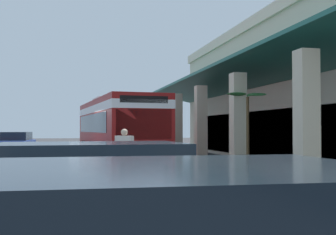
% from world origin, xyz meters
% --- Properties ---
extents(ground, '(120.00, 120.00, 0.00)m').
position_xyz_m(ground, '(0.00, 8.00, 0.00)').
color(ground, '#2D2D30').
extents(curb_strip, '(30.69, 0.50, 0.12)m').
position_xyz_m(curb_strip, '(-1.31, 3.92, 0.06)').
color(curb_strip, '#9E998E').
rests_on(curb_strip, ground).
extents(transit_bus, '(11.40, 3.62, 3.34)m').
position_xyz_m(transit_bus, '(-2.23, 1.11, 1.85)').
color(transit_bus, maroon).
rests_on(transit_bus, ground).
extents(parked_sedan_tan, '(2.56, 4.47, 1.47)m').
position_xyz_m(parked_sedan_tan, '(13.84, -0.63, 0.75)').
color(parked_sedan_tan, '#9E845B').
rests_on(parked_sedan_tan, ground).
extents(parked_sedan_blue, '(4.51, 2.22, 1.47)m').
position_xyz_m(parked_sedan_blue, '(-9.61, -4.71, 0.75)').
color(parked_sedan_blue, navy).
rests_on(parked_sedan_blue, ground).
extents(pedestrian, '(0.52, 0.60, 1.66)m').
position_xyz_m(pedestrian, '(5.79, 0.59, 0.93)').
color(pedestrian, '#38383D').
rests_on(pedestrian, ground).
extents(potted_palm, '(1.78, 1.60, 3.18)m').
position_xyz_m(potted_palm, '(4.01, 5.61, 0.72)').
color(potted_palm, brown).
rests_on(potted_palm, ground).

